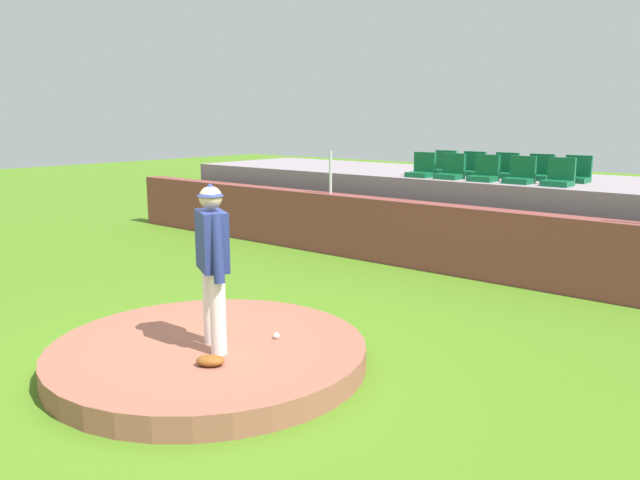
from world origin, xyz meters
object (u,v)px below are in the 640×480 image
Objects in this scene: fielding_glove at (210,361)px; stadium_chair_2 at (485,173)px; baseball at (276,336)px; stadium_chair_4 at (559,177)px; pitcher at (212,254)px; stadium_chair_0 at (422,169)px; stadium_chair_5 at (444,167)px; stadium_chair_3 at (520,175)px; stadium_chair_9 at (576,174)px; stadium_chair_6 at (472,168)px; stadium_chair_8 at (540,172)px; stadium_chair_7 at (505,170)px; stadium_chair_1 at (451,171)px.

fielding_glove is 7.53m from stadium_chair_2.
stadium_chair_4 reaches higher than baseball.
pitcher is 7.16m from stadium_chair_0.
stadium_chair_0 is 1.00× the size of stadium_chair_5.
pitcher is at bearing 85.71° from stadium_chair_3.
baseball is at bearing 88.14° from stadium_chair_3.
stadium_chair_3 is at bearing -177.09° from stadium_chair_2.
stadium_chair_9 is at bearing 49.90° from fielding_glove.
pitcher is 7.06m from stadium_chair_3.
stadium_chair_6 is at bearing -126.83° from stadium_chair_0.
stadium_chair_4 is at bearing -178.62° from stadium_chair_2.
fielding_glove is 0.60× the size of stadium_chair_4.
stadium_chair_3 and stadium_chair_8 have the same top height.
pitcher is at bearing 85.96° from stadium_chair_8.
baseball is 7.62m from stadium_chair_5.
pitcher is 24.83× the size of baseball.
stadium_chair_4 is at bearing 108.45° from pitcher.
baseball is at bearing 81.80° from stadium_chair_4.
stadium_chair_0 is at bearing 34.44° from stadium_chair_7.
stadium_chair_4 is at bearing 128.12° from stadium_chair_8.
stadium_chair_9 is (0.70, 0.00, 0.00)m from stadium_chair_8.
fielding_glove is 0.60× the size of stadium_chair_0.
stadium_chair_9 is at bearing 179.06° from stadium_chair_7.
stadium_chair_2 and stadium_chair_9 have the same top height.
stadium_chair_5 is (-0.66, 0.89, 0.00)m from stadium_chair_1.
stadium_chair_3 is 1.63m from stadium_chair_6.
stadium_chair_2 is 1.00× the size of stadium_chair_6.
stadium_chair_1 is 2.33m from stadium_chair_9.
baseball is 0.15× the size of stadium_chair_2.
fielding_glove is at bearing -88.22° from baseball.
stadium_chair_3 is (0.53, 7.03, 0.41)m from pitcher.
pitcher is at bearing 91.36° from stadium_chair_2.
stadium_chair_5 is 2.10m from stadium_chair_8.
stadium_chair_5 is 1.00× the size of stadium_chair_6.
stadium_chair_0 is 1.00× the size of stadium_chair_4.
stadium_chair_5 is at bearing -53.59° from stadium_chair_1.
stadium_chair_0 and stadium_chair_1 have the same top height.
stadium_chair_1 is at bearing 0.71° from stadium_chair_4.
stadium_chair_4 is at bearing -179.03° from stadium_chair_0.
stadium_chair_8 and stadium_chair_9 have the same top height.
pitcher is at bearing 80.94° from stadium_chair_9.
baseball is 0.15× the size of stadium_chair_8.
stadium_chair_7 is at bearing -178.77° from stadium_chair_5.
stadium_chair_7 is at bearing -89.89° from stadium_chair_2.
fielding_glove is 7.59m from stadium_chair_4.
stadium_chair_8 reaches higher than fielding_glove.
stadium_chair_0 and stadium_chair_3 have the same top height.
stadium_chair_3 is (0.21, 6.39, 1.43)m from baseball.
stadium_chair_6 reaches higher than fielding_glove.
stadium_chair_3 is at bearing -178.66° from stadium_chair_0.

